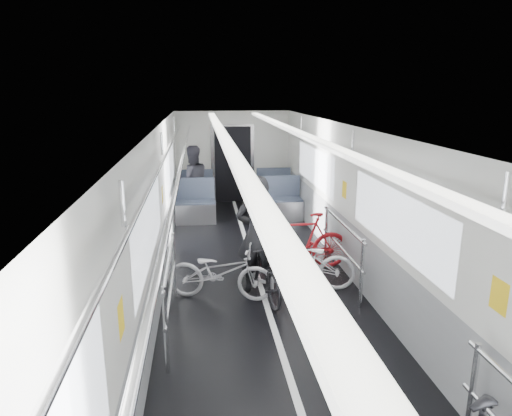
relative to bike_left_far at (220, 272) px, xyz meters
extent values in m
cube|color=black|center=(0.63, -1.03, -0.41)|extent=(3.00, 14.00, 0.01)
cube|color=white|center=(0.63, -1.03, 1.99)|extent=(3.00, 14.00, 0.02)
cube|color=silver|center=(-0.87, -1.03, 0.79)|extent=(0.02, 14.00, 2.40)
cube|color=silver|center=(2.13, -1.03, 0.79)|extent=(0.02, 14.00, 2.40)
cube|color=silver|center=(0.63, 5.97, 0.79)|extent=(3.00, 0.02, 2.40)
cube|color=white|center=(0.63, -1.03, -0.40)|extent=(0.08, 13.80, 0.01)
cube|color=gray|center=(-0.84, -1.03, 0.04)|extent=(0.01, 13.90, 0.90)
cube|color=gray|center=(2.10, -1.03, 0.04)|extent=(0.01, 13.90, 0.90)
cube|color=white|center=(-0.84, -1.03, 0.99)|extent=(0.01, 10.80, 0.75)
cube|color=white|center=(2.10, -1.03, 0.99)|extent=(0.01, 10.80, 0.75)
cube|color=white|center=(0.08, -1.03, 1.93)|extent=(0.14, 13.40, 0.05)
cube|color=white|center=(1.18, -1.03, 1.93)|extent=(0.14, 13.40, 0.05)
cube|color=black|center=(0.63, 5.91, 0.59)|extent=(0.95, 0.10, 2.00)
imported|color=#ACABB0|center=(0.00, 0.00, 0.00)|extent=(1.64, 0.92, 0.82)
imported|color=silver|center=(1.24, 0.23, 0.01)|extent=(1.71, 1.01, 0.85)
imported|color=#B1151C|center=(1.40, 0.95, 0.08)|extent=(1.63, 0.50, 0.98)
imported|color=black|center=(0.64, 0.09, 0.02)|extent=(0.81, 1.69, 0.85)
imported|color=black|center=(0.57, 0.19, 0.48)|extent=(0.73, 0.57, 1.77)
imported|color=#302F37|center=(-0.43, 4.48, 0.44)|extent=(0.96, 0.83, 1.70)
camera|label=1|loc=(-0.24, -6.11, 2.54)|focal=32.00mm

